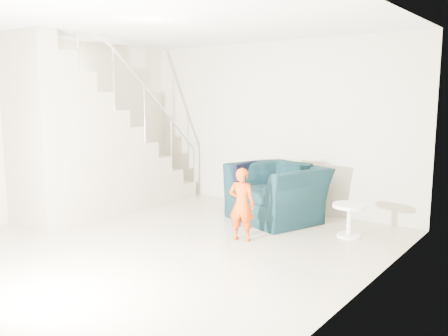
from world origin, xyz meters
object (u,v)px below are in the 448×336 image
at_px(staircase, 87,154).
at_px(armchair, 277,193).
at_px(side_table, 349,215).
at_px(toddler, 242,204).

bearing_deg(staircase, armchair, 30.04).
relative_size(armchair, side_table, 2.86).
bearing_deg(armchair, toddler, -63.08).
bearing_deg(side_table, staircase, -160.87).
xyz_separation_m(armchair, side_table, (1.20, -0.17, -0.11)).
bearing_deg(toddler, staircase, -8.09).
bearing_deg(armchair, staircase, -130.60).
relative_size(toddler, staircase, 0.26).
height_order(armchair, toddler, toddler).
relative_size(toddler, side_table, 2.13).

